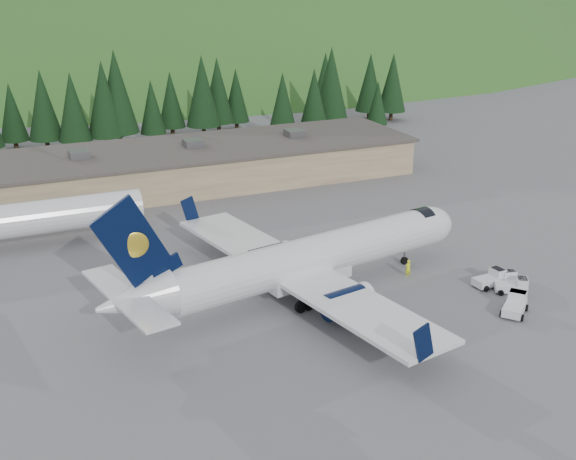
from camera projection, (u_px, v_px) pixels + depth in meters
The scene contains 11 objects.
ground at pixel (314, 291), 66.50m from camera, with size 600.00×600.00×0.00m, color slate.
airliner at pixel (305, 261), 64.76m from camera, with size 37.43×35.34×12.46m.
second_airliner at pixel (7, 220), 74.90m from camera, with size 27.50×11.00×10.05m.
baggage_tug_a at pixel (491, 279), 67.45m from camera, with size 3.10×2.01×1.60m.
baggage_tug_b at pixel (514, 286), 65.99m from camera, with size 3.16×2.73×1.51m.
baggage_tug_c at pixel (511, 281), 67.06m from camera, with size 2.15×2.94×1.43m.
terminal_building at pixel (158, 169), 96.36m from camera, with size 71.00×17.00×6.10m.
baggage_tug_d at pixel (515, 304), 62.24m from camera, with size 3.48×3.26×1.70m.
ramp_worker at pixel (408, 268), 69.29m from camera, with size 0.64×0.42×1.75m, color #EFFD15.
tree_line at pixel (102, 102), 114.57m from camera, with size 110.47×17.94×14.32m.
hills at pixel (210, 254), 293.51m from camera, with size 614.00×330.00×300.00m.
Camera 1 is at (-26.33, -54.37, 28.47)m, focal length 45.00 mm.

